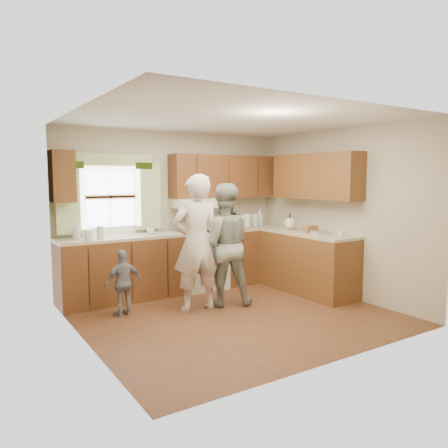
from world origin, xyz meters
TOP-DOWN VIEW (x-y plane):
  - room at (0.00, 0.00)m, footprint 3.80×3.80m
  - kitchen_fixtures at (0.61, 1.08)m, footprint 3.80×2.25m
  - stove at (0.30, 1.44)m, footprint 0.76×0.67m
  - woman_left at (-0.32, 0.43)m, footprint 0.72×0.52m
  - woman_right at (0.14, 0.47)m, footprint 1.02×0.92m
  - child at (-1.22, 0.75)m, footprint 0.53×0.27m

SIDE VIEW (x-z plane):
  - child at x=-1.22m, z-range 0.00..0.86m
  - stove at x=0.30m, z-range -0.07..1.00m
  - kitchen_fixtures at x=0.61m, z-range -0.24..1.91m
  - woman_right at x=0.14m, z-range 0.00..1.71m
  - woman_left at x=-0.32m, z-range 0.00..1.83m
  - room at x=0.00m, z-range -0.65..3.15m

